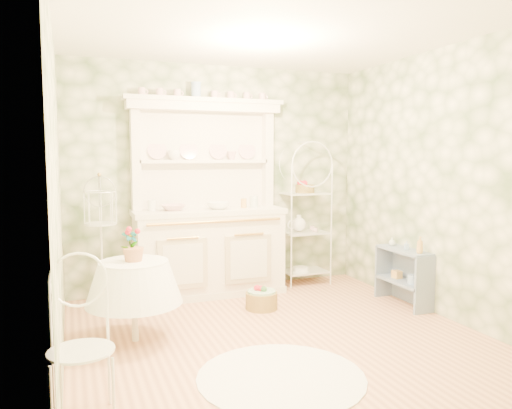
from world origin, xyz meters
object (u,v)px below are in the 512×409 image
object	(u,v)px
floor_basket	(261,298)
bakers_rack	(305,210)
cafe_chair	(81,359)
birdcage_stand	(101,241)
side_shelf	(404,279)
kitchen_dresser	(209,197)
round_table	(135,299)

from	to	relation	value
floor_basket	bakers_rack	bearing A→B (deg)	42.60
bakers_rack	cafe_chair	xyz separation A→B (m)	(-2.76, -2.56, -0.55)
birdcage_stand	side_shelf	bearing A→B (deg)	-18.56
kitchen_dresser	round_table	bearing A→B (deg)	-129.89
bakers_rack	birdcage_stand	size ratio (longest dim) A/B	1.29
side_shelf	round_table	distance (m)	2.89
cafe_chair	side_shelf	bearing A→B (deg)	23.44
round_table	cafe_chair	distance (m)	1.34
side_shelf	kitchen_dresser	bearing A→B (deg)	151.67
floor_basket	birdcage_stand	bearing A→B (deg)	157.79
cafe_chair	birdcage_stand	distance (m)	2.40
kitchen_dresser	birdcage_stand	world-z (taller)	kitchen_dresser
side_shelf	birdcage_stand	bearing A→B (deg)	164.42
bakers_rack	side_shelf	size ratio (longest dim) A/B	2.85
kitchen_dresser	side_shelf	xyz separation A→B (m)	(1.88, -1.14, -0.86)
bakers_rack	round_table	distance (m)	2.70
round_table	floor_basket	size ratio (longest dim) A/B	2.18
bakers_rack	birdcage_stand	distance (m)	2.51
bakers_rack	cafe_chair	distance (m)	3.81
bakers_rack	round_table	world-z (taller)	bakers_rack
bakers_rack	round_table	xyz separation A→B (m)	(-2.29, -1.30, -0.56)
side_shelf	bakers_rack	bearing A→B (deg)	118.80
kitchen_dresser	birdcage_stand	distance (m)	1.29
round_table	birdcage_stand	xyz separation A→B (m)	(-0.20, 1.10, 0.35)
bakers_rack	side_shelf	world-z (taller)	bakers_rack
round_table	floor_basket	world-z (taller)	round_table
round_table	birdcage_stand	world-z (taller)	birdcage_stand
side_shelf	floor_basket	distance (m)	1.58
kitchen_dresser	floor_basket	size ratio (longest dim) A/B	6.58
kitchen_dresser	floor_basket	bearing A→B (deg)	-64.04
bakers_rack	birdcage_stand	bearing A→B (deg)	-176.69
kitchen_dresser	round_table	distance (m)	1.75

